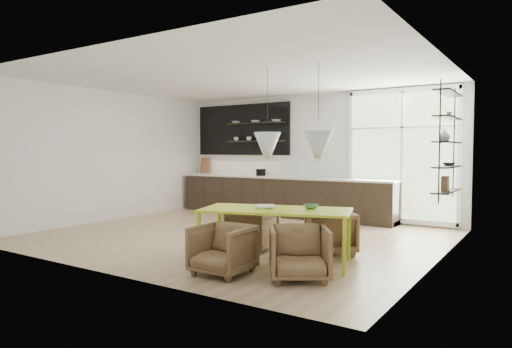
% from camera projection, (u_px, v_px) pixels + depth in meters
% --- Properties ---
extents(room, '(7.02, 6.01, 2.91)m').
position_uv_depth(room, '(294.00, 156.00, 8.89)').
color(room, tan).
rests_on(room, ground).
extents(kitchen_run, '(5.54, 0.69, 2.75)m').
position_uv_depth(kitchen_run, '(279.00, 191.00, 10.96)').
color(kitchen_run, black).
rests_on(kitchen_run, ground).
extents(right_shelving, '(0.26, 1.22, 1.90)m').
position_uv_depth(right_shelving, '(447.00, 145.00, 7.43)').
color(right_shelving, black).
rests_on(right_shelving, ground).
extents(dining_table, '(2.25, 1.51, 0.75)m').
position_uv_depth(dining_table, '(276.00, 213.00, 6.37)').
color(dining_table, '#B1CA1C').
rests_on(dining_table, ground).
extents(armchair_back_left, '(0.73, 0.75, 0.62)m').
position_uv_depth(armchair_back_left, '(253.00, 230.00, 7.17)').
color(armchair_back_left, brown).
rests_on(armchair_back_left, ground).
extents(armchair_back_right, '(0.99, 0.99, 0.65)m').
position_uv_depth(armchair_back_right, '(330.00, 232.00, 6.95)').
color(armchair_back_right, brown).
rests_on(armchair_back_right, ground).
extents(armchair_front_left, '(0.69, 0.71, 0.63)m').
position_uv_depth(armchair_front_left, '(223.00, 250.00, 5.76)').
color(armchair_front_left, brown).
rests_on(armchair_front_left, ground).
extents(armchair_front_right, '(0.98, 0.99, 0.66)m').
position_uv_depth(armchair_front_right, '(299.00, 253.00, 5.52)').
color(armchair_front_right, brown).
rests_on(armchair_front_right, ground).
extents(wire_stool, '(0.31, 0.31, 0.40)m').
position_uv_depth(wire_stool, '(216.00, 237.00, 6.94)').
color(wire_stool, black).
rests_on(wire_stool, ground).
extents(table_book, '(0.40, 0.42, 0.03)m').
position_uv_depth(table_book, '(256.00, 206.00, 6.51)').
color(table_book, white).
rests_on(table_book, dining_table).
extents(table_bowl, '(0.25, 0.25, 0.06)m').
position_uv_depth(table_bowl, '(311.00, 206.00, 6.38)').
color(table_bowl, '#447950').
rests_on(table_bowl, dining_table).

